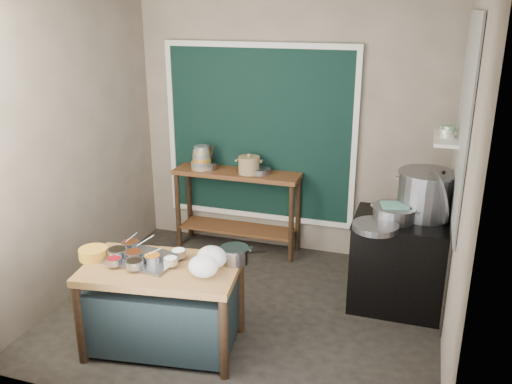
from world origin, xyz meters
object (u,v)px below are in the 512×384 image
(saucepan, at_px, (235,255))
(stock_pot, at_px, (426,194))
(utensil_cup, at_px, (211,166))
(ceramic_crock, at_px, (249,166))
(stove_block, at_px, (401,264))
(condiment_tray, at_px, (144,259))
(back_counter, at_px, (238,210))
(yellow_basin, at_px, (93,253))
(steamer, at_px, (394,213))
(prep_table, at_px, (163,307))

(saucepan, relative_size, stock_pot, 0.45)
(utensil_cup, distance_m, ceramic_crock, 0.47)
(stove_block, distance_m, stock_pot, 0.70)
(ceramic_crock, bearing_deg, condiment_tray, -97.56)
(stove_block, bearing_deg, saucepan, -140.60)
(back_counter, bearing_deg, condiment_tray, -93.00)
(utensil_cup, height_order, stock_pot, stock_pot)
(saucepan, xyz_separation_m, ceramic_crock, (-0.46, 1.75, 0.22))
(back_counter, bearing_deg, yellow_basin, -104.05)
(stove_block, height_order, steamer, steamer)
(back_counter, distance_m, saucepan, 1.92)
(stove_block, height_order, yellow_basin, stove_block)
(stove_block, bearing_deg, condiment_tray, -148.08)
(stove_block, xyz_separation_m, ceramic_crock, (-1.75, 0.70, 0.61))
(yellow_basin, xyz_separation_m, utensil_cup, (0.21, 2.05, 0.20))
(yellow_basin, bearing_deg, stove_block, 29.06)
(yellow_basin, height_order, saucepan, saucepan)
(condiment_tray, relative_size, utensil_cup, 3.72)
(prep_table, bearing_deg, yellow_basin, 176.21)
(prep_table, xyz_separation_m, back_counter, (-0.07, 2.03, 0.10))
(stove_block, distance_m, yellow_basin, 2.79)
(back_counter, xyz_separation_m, condiment_tray, (-0.10, -1.98, 0.29))
(stove_block, xyz_separation_m, saucepan, (-1.28, -1.05, 0.39))
(saucepan, bearing_deg, back_counter, 84.62)
(yellow_basin, relative_size, utensil_cup, 1.55)
(prep_table, height_order, steamer, steamer)
(saucepan, bearing_deg, yellow_basin, 169.85)
(yellow_basin, xyz_separation_m, stock_pot, (2.57, 1.49, 0.30))
(prep_table, relative_size, utensil_cup, 8.29)
(condiment_tray, relative_size, stock_pot, 1.03)
(stove_block, bearing_deg, back_counter, 158.98)
(yellow_basin, distance_m, saucepan, 1.17)
(yellow_basin, relative_size, stock_pot, 0.43)
(stock_pot, distance_m, steamer, 0.35)
(yellow_basin, bearing_deg, utensil_cup, 84.23)
(steamer, bearing_deg, saucepan, -139.41)
(stove_block, relative_size, saucepan, 3.69)
(saucepan, xyz_separation_m, steamer, (1.18, 1.01, 0.13))
(yellow_basin, bearing_deg, steamer, 29.32)
(yellow_basin, relative_size, saucepan, 0.96)
(back_counter, height_order, stove_block, back_counter)
(ceramic_crock, xyz_separation_m, steamer, (1.64, -0.74, -0.09))
(prep_table, relative_size, saucepan, 5.13)
(utensil_cup, bearing_deg, stock_pot, -13.31)
(stock_pot, relative_size, steamer, 1.33)
(condiment_tray, relative_size, ceramic_crock, 2.19)
(back_counter, bearing_deg, ceramic_crock, -12.02)
(yellow_basin, distance_m, utensil_cup, 2.07)
(condiment_tray, distance_m, steamer, 2.26)
(prep_table, height_order, ceramic_crock, ceramic_crock)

